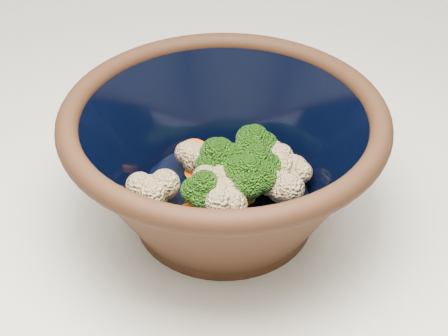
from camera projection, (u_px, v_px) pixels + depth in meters
mixing_bowl at (224, 158)px, 0.60m from camera, size 0.30×0.30×0.13m
vegetable_pile at (234, 172)px, 0.61m from camera, size 0.16×0.12×0.05m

